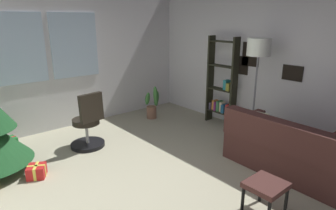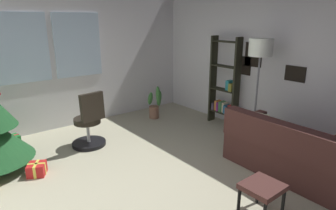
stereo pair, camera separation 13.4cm
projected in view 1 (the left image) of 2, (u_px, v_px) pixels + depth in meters
name	position (u px, v px, depth m)	size (l,w,h in m)	color
ground_plane	(166.00, 186.00, 3.81)	(5.02, 5.71, 0.10)	#A9A589
wall_back_with_windows	(67.00, 53.00, 5.49)	(5.02, 0.12, 2.87)	silver
wall_right_with_frames	(279.00, 57.00, 4.97)	(0.12, 5.71, 2.87)	silver
couch	(307.00, 154.00, 3.96)	(1.52, 1.95, 0.81)	#442621
footstool	(266.00, 188.00, 3.10)	(0.41, 0.38, 0.39)	#442621
gift_box_red	(37.00, 171.00, 3.92)	(0.31, 0.31, 0.17)	red
gift_box_green	(9.00, 143.00, 4.78)	(0.25, 0.24, 0.19)	#1E722D
office_chair	(88.00, 127.00, 4.75)	(0.56, 0.56, 0.95)	black
bookshelf	(222.00, 87.00, 5.72)	(0.18, 0.64, 1.75)	black
floor_lamp	(258.00, 54.00, 4.68)	(0.38, 0.38, 1.77)	slate
potted_plant	(153.00, 105.00, 6.22)	(0.31, 0.34, 0.71)	brown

